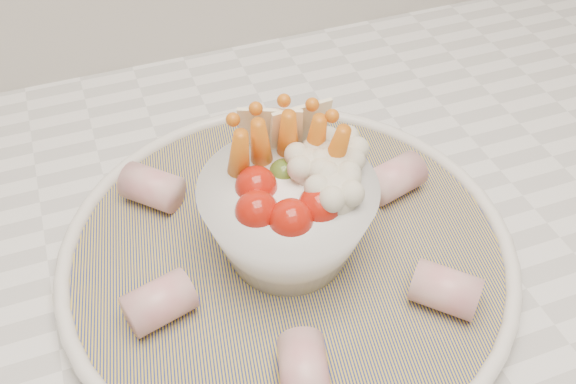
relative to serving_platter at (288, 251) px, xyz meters
name	(u,v)px	position (x,y,z in m)	size (l,w,h in m)	color
serving_platter	(288,251)	(0.00, 0.00, 0.00)	(0.40, 0.40, 0.02)	navy
veggie_bowl	(291,208)	(0.00, 0.00, 0.05)	(0.13, 0.13, 0.11)	white
cured_meat_rolls	(288,235)	(0.00, 0.00, 0.02)	(0.26, 0.28, 0.03)	#BC5662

